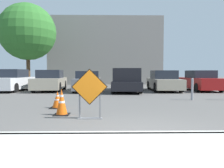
{
  "coord_description": "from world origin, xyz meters",
  "views": [
    {
      "loc": [
        -0.72,
        -4.33,
        1.35
      ],
      "look_at": [
        -0.53,
        6.55,
        0.76
      ],
      "focal_mm": 35.0,
      "sensor_mm": 36.0,
      "label": 1
    }
  ],
  "objects_px": {
    "road_closed_sign": "(90,91)",
    "parked_car_nearest": "(12,81)",
    "traffic_cone_nearest": "(62,102)",
    "parked_car_second": "(50,81)",
    "pickup_truck": "(126,81)",
    "parked_car_fourth": "(164,81)",
    "parked_car_fifth": "(201,81)",
    "traffic_cone_second": "(58,100)",
    "parked_car_third": "(88,82)",
    "bollard_nearest": "(192,89)"
  },
  "relations": [
    {
      "from": "road_closed_sign",
      "to": "parked_car_nearest",
      "type": "relative_size",
      "value": 0.34
    },
    {
      "from": "traffic_cone_nearest",
      "to": "parked_car_second",
      "type": "xyz_separation_m",
      "value": [
        -2.75,
        9.01,
        0.3
      ]
    },
    {
      "from": "parked_car_nearest",
      "to": "parked_car_second",
      "type": "height_order",
      "value": "parked_car_nearest"
    },
    {
      "from": "pickup_truck",
      "to": "traffic_cone_nearest",
      "type": "bearing_deg",
      "value": 75.3
    },
    {
      "from": "parked_car_fourth",
      "to": "parked_car_fifth",
      "type": "relative_size",
      "value": 1.04
    },
    {
      "from": "traffic_cone_second",
      "to": "parked_car_third",
      "type": "relative_size",
      "value": 0.14
    },
    {
      "from": "parked_car_nearest",
      "to": "parked_car_second",
      "type": "xyz_separation_m",
      "value": [
        2.74,
        0.06,
        -0.02
      ]
    },
    {
      "from": "traffic_cone_nearest",
      "to": "parked_car_nearest",
      "type": "xyz_separation_m",
      "value": [
        -5.49,
        8.95,
        0.31
      ]
    },
    {
      "from": "parked_car_fifth",
      "to": "traffic_cone_second",
      "type": "bearing_deg",
      "value": 39.12
    },
    {
      "from": "parked_car_third",
      "to": "pickup_truck",
      "type": "xyz_separation_m",
      "value": [
        2.72,
        -0.67,
        0.06
      ]
    },
    {
      "from": "road_closed_sign",
      "to": "traffic_cone_nearest",
      "type": "relative_size",
      "value": 1.76
    },
    {
      "from": "road_closed_sign",
      "to": "traffic_cone_nearest",
      "type": "xyz_separation_m",
      "value": [
        -0.93,
        0.6,
        -0.39
      ]
    },
    {
      "from": "parked_car_nearest",
      "to": "pickup_truck",
      "type": "bearing_deg",
      "value": 176.41
    },
    {
      "from": "traffic_cone_nearest",
      "to": "road_closed_sign",
      "type": "bearing_deg",
      "value": -32.56
    },
    {
      "from": "road_closed_sign",
      "to": "traffic_cone_second",
      "type": "bearing_deg",
      "value": 125.41
    },
    {
      "from": "traffic_cone_nearest",
      "to": "parked_car_fourth",
      "type": "bearing_deg",
      "value": 58.13
    },
    {
      "from": "traffic_cone_nearest",
      "to": "bollard_nearest",
      "type": "relative_size",
      "value": 0.78
    },
    {
      "from": "parked_car_third",
      "to": "pickup_truck",
      "type": "height_order",
      "value": "pickup_truck"
    },
    {
      "from": "traffic_cone_nearest",
      "to": "bollard_nearest",
      "type": "distance_m",
      "value": 6.59
    },
    {
      "from": "road_closed_sign",
      "to": "pickup_truck",
      "type": "xyz_separation_m",
      "value": [
        1.79,
        8.78,
        -0.08
      ]
    },
    {
      "from": "traffic_cone_nearest",
      "to": "bollard_nearest",
      "type": "height_order",
      "value": "bollard_nearest"
    },
    {
      "from": "road_closed_sign",
      "to": "parked_car_fifth",
      "type": "distance_m",
      "value": 12.02
    },
    {
      "from": "parked_car_third",
      "to": "parked_car_fourth",
      "type": "relative_size",
      "value": 1.08
    },
    {
      "from": "parked_car_nearest",
      "to": "bollard_nearest",
      "type": "relative_size",
      "value": 4.01
    },
    {
      "from": "road_closed_sign",
      "to": "parked_car_third",
      "type": "relative_size",
      "value": 0.32
    },
    {
      "from": "parked_car_third",
      "to": "road_closed_sign",
      "type": "bearing_deg",
      "value": 94.2
    },
    {
      "from": "pickup_truck",
      "to": "parked_car_fourth",
      "type": "xyz_separation_m",
      "value": [
        2.77,
        0.65,
        -0.04
      ]
    },
    {
      "from": "parked_car_second",
      "to": "parked_car_third",
      "type": "bearing_deg",
      "value": 173.71
    },
    {
      "from": "parked_car_nearest",
      "to": "parked_car_second",
      "type": "distance_m",
      "value": 2.74
    },
    {
      "from": "parked_car_fourth",
      "to": "parked_car_nearest",
      "type": "bearing_deg",
      "value": 0.32
    },
    {
      "from": "parked_car_third",
      "to": "parked_car_nearest",
      "type": "bearing_deg",
      "value": -2.36
    },
    {
      "from": "parked_car_nearest",
      "to": "parked_car_third",
      "type": "height_order",
      "value": "parked_car_nearest"
    },
    {
      "from": "parked_car_second",
      "to": "bollard_nearest",
      "type": "bearing_deg",
      "value": 143.59
    },
    {
      "from": "traffic_cone_second",
      "to": "parked_car_second",
      "type": "relative_size",
      "value": 0.15
    },
    {
      "from": "traffic_cone_nearest",
      "to": "parked_car_fourth",
      "type": "distance_m",
      "value": 10.41
    },
    {
      "from": "traffic_cone_nearest",
      "to": "parked_car_fourth",
      "type": "xyz_separation_m",
      "value": [
        5.49,
        8.83,
        0.28
      ]
    },
    {
      "from": "traffic_cone_second",
      "to": "parked_car_fourth",
      "type": "height_order",
      "value": "parked_car_fourth"
    },
    {
      "from": "parked_car_nearest",
      "to": "parked_car_fifth",
      "type": "height_order",
      "value": "parked_car_nearest"
    },
    {
      "from": "traffic_cone_nearest",
      "to": "traffic_cone_second",
      "type": "bearing_deg",
      "value": 108.22
    },
    {
      "from": "road_closed_sign",
      "to": "traffic_cone_second",
      "type": "xyz_separation_m",
      "value": [
        -1.37,
        1.93,
        -0.49
      ]
    },
    {
      "from": "traffic_cone_nearest",
      "to": "parked_car_fifth",
      "type": "height_order",
      "value": "parked_car_fifth"
    },
    {
      "from": "traffic_cone_second",
      "to": "parked_car_fifth",
      "type": "relative_size",
      "value": 0.15
    },
    {
      "from": "road_closed_sign",
      "to": "pickup_truck",
      "type": "relative_size",
      "value": 0.27
    },
    {
      "from": "road_closed_sign",
      "to": "parked_car_third",
      "type": "distance_m",
      "value": 9.5
    },
    {
      "from": "pickup_truck",
      "to": "parked_car_fifth",
      "type": "relative_size",
      "value": 1.32
    },
    {
      "from": "parked_car_fourth",
      "to": "bollard_nearest",
      "type": "bearing_deg",
      "value": 91.32
    },
    {
      "from": "traffic_cone_second",
      "to": "parked_car_nearest",
      "type": "height_order",
      "value": "parked_car_nearest"
    },
    {
      "from": "traffic_cone_nearest",
      "to": "traffic_cone_second",
      "type": "xyz_separation_m",
      "value": [
        -0.44,
        1.34,
        -0.1
      ]
    },
    {
      "from": "traffic_cone_second",
      "to": "road_closed_sign",
      "type": "bearing_deg",
      "value": -54.59
    },
    {
      "from": "parked_car_third",
      "to": "parked_car_fourth",
      "type": "distance_m",
      "value": 5.49
    }
  ]
}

